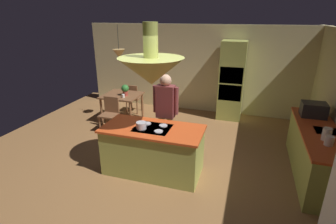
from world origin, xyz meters
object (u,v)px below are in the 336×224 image
chair_facing_island (110,112)px  microwave_on_counter (314,110)px  canister_flour (329,141)px  kitchen_island (153,150)px  canister_sugar (327,134)px  potted_plant_on_table (125,89)px  cooking_pot_on_cooktop (141,125)px  dining_table (122,98)px  chair_by_back_wall (133,97)px  cup_on_table (123,96)px  oven_tower (231,81)px  person_at_island (166,110)px

chair_facing_island → microwave_on_counter: (4.54, 0.08, 0.54)m
chair_facing_island → canister_flour: bearing=-14.9°
kitchen_island → canister_sugar: (2.84, 0.40, 0.55)m
potted_plant_on_table → cooking_pot_on_cooktop: (1.41, -2.19, 0.05)m
dining_table → chair_by_back_wall: (0.00, 0.68, -0.15)m
dining_table → cup_on_table: 0.32m
oven_tower → canister_sugar: bearing=-58.6°
chair_facing_island → chair_by_back_wall: (0.00, 1.35, 0.00)m
cup_on_table → canister_flour: 4.68m
oven_tower → cooking_pot_on_cooktop: oven_tower is taller
cooking_pot_on_cooktop → canister_flour: bearing=6.6°
potted_plant_on_table → microwave_on_counter: 4.44m
dining_table → canister_sugar: size_ratio=4.61×
chair_facing_island → canister_sugar: bearing=-12.8°
potted_plant_on_table → canister_flour: potted_plant_on_table is taller
cup_on_table → canister_flour: bearing=-20.7°
potted_plant_on_table → cooking_pot_on_cooktop: 2.60m
chair_facing_island → potted_plant_on_table: 0.78m
chair_facing_island → kitchen_island: bearing=-40.0°
chair_by_back_wall → chair_facing_island: bearing=90.0°
oven_tower → person_at_island: 2.76m
chair_by_back_wall → cup_on_table: (0.16, -0.90, 0.30)m
chair_facing_island → person_at_island: bearing=-22.6°
kitchen_island → person_at_island: person_at_island is taller
kitchen_island → chair_by_back_wall: kitchen_island is taller
kitchen_island → dining_table: bearing=129.0°
microwave_on_counter → person_at_island: bearing=-164.4°
cup_on_table → chair_by_back_wall: bearing=100.3°
dining_table → chair_facing_island: 0.69m
oven_tower → cup_on_table: oven_tower is taller
oven_tower → chair_facing_island: (-2.80, -1.82, -0.58)m
canister_sugar → cooking_pot_on_cooktop: size_ratio=1.17×
dining_table → cooking_pot_on_cooktop: bearing=-55.4°
kitchen_island → chair_facing_island: (-1.70, 1.42, 0.05)m
person_at_island → chair_facing_island: (-1.72, 0.71, -0.49)m
canister_flour → chair_facing_island: bearing=165.1°
person_at_island → potted_plant_on_table: 2.08m
kitchen_island → dining_table: 2.71m
person_at_island → cup_on_table: size_ratio=19.15×
potted_plant_on_table → cooking_pot_on_cooktop: bearing=-57.3°
cooking_pot_on_cooktop → dining_table: bearing=124.6°
potted_plant_on_table → canister_flour: (4.41, -1.84, 0.05)m
kitchen_island → canister_flour: bearing=4.4°
chair_by_back_wall → canister_sugar: bearing=152.3°
chair_by_back_wall → microwave_on_counter: (4.54, -1.27, 0.54)m
person_at_island → oven_tower: bearing=66.8°
oven_tower → potted_plant_on_table: 2.92m
oven_tower → chair_facing_island: bearing=-147.0°
cup_on_table → microwave_on_counter: 4.40m
person_at_island → cooking_pot_on_cooktop: person_at_island is taller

